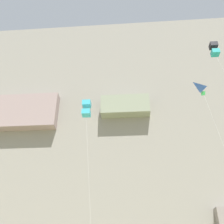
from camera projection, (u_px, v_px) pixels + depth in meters
The scene contains 4 objects.
cliff_face at pixel (127, 147), 79.98m from camera, with size 180.00×30.58×72.93m.
kite_box_mid_left at pixel (214, 49), 36.61m from camera, with size 2.75×5.41×31.04m.
kite_delta_far_right at pixel (209, 93), 29.35m from camera, with size 2.47×3.15×21.34m.
kite_box_near_cliff at pixel (86, 109), 35.36m from camera, with size 3.12×5.71×23.65m.
Camera 1 is at (1.08, -4.21, 3.95)m, focal length 43.98 mm.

